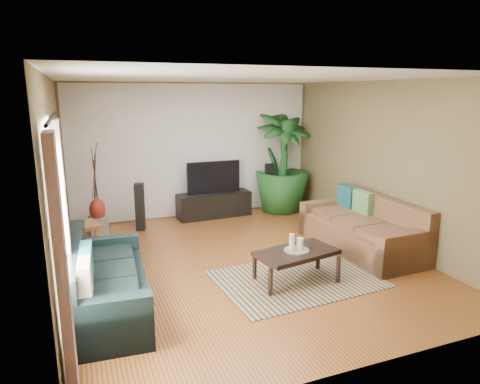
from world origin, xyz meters
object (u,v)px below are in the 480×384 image
sofa_right (361,225)px  pedestal (99,225)px  speaker_left (140,207)px  speaker_right (269,188)px  coffee_table (296,266)px  potted_plant (282,162)px  side_table (83,240)px  sofa_left (107,277)px  vase (97,209)px  television (214,177)px  tv_stand (214,205)px

sofa_right → pedestal: size_ratio=6.96×
speaker_left → pedestal: speaker_left is taller
speaker_left → pedestal: (-0.74, 0.06, -0.29)m
speaker_right → coffee_table: bearing=-94.2°
potted_plant → side_table: bearing=-163.2°
sofa_right → speaker_right: speaker_right is taller
coffee_table → side_table: side_table is taller
coffee_table → potted_plant: bearing=56.2°
sofa_right → coffee_table: bearing=-68.3°
coffee_table → speaker_left: bearing=107.6°
sofa_left → vase: (0.07, 2.99, 0.03)m
speaker_left → sofa_right: bearing=-19.2°
coffee_table → side_table: bearing=131.6°
television → side_table: bearing=-153.0°
tv_stand → pedestal: 2.31m
television → speaker_right: 1.29m
sofa_left → speaker_left: size_ratio=2.28×
tv_stand → speaker_left: 1.59m
tv_stand → speaker_left: (-1.55, -0.33, 0.19)m
sofa_right → speaker_left: (-3.17, 2.35, 0.02)m
speaker_right → side_table: (-3.83, -1.31, -0.26)m
television → potted_plant: bearing=-3.1°
sofa_left → tv_stand: sofa_left is taller
sofa_right → speaker_right: (-0.37, 2.68, 0.09)m
sofa_right → side_table: size_ratio=4.25×
side_table → vase: bearing=74.8°
coffee_table → tv_stand: 3.37m
sofa_right → side_table: 4.42m
pedestal → coffee_table: bearing=-52.7°
sofa_right → television: (-1.62, 2.68, 0.40)m
sofa_left → pedestal: bearing=2.7°
potted_plant → pedestal: potted_plant is taller
coffee_table → tv_stand: tv_stand is taller
coffee_table → pedestal: size_ratio=3.48×
vase → side_table: vase is taller
coffee_table → speaker_right: (1.18, 3.37, 0.29)m
speaker_left → side_table: size_ratio=1.74×
speaker_right → pedestal: 3.57m
speaker_right → potted_plant: 0.60m
potted_plant → pedestal: bearing=-177.1°
television → pedestal: bearing=-173.2°
speaker_left → vase: bearing=-167.3°
speaker_right → pedestal: speaker_right is taller
coffee_table → vase: size_ratio=2.72×
potted_plant → vase: 3.84m
vase → sofa_right: bearing=-31.6°
pedestal → speaker_left: bearing=-4.7°
sofa_left → television: bearing=-31.8°
sofa_left → side_table: 1.97m
coffee_table → television: size_ratio=0.98×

